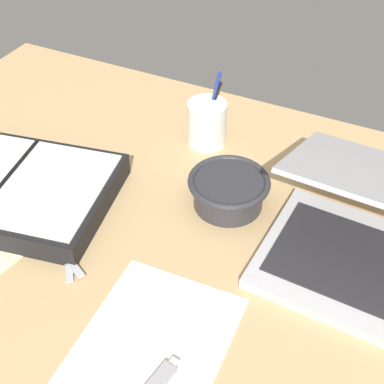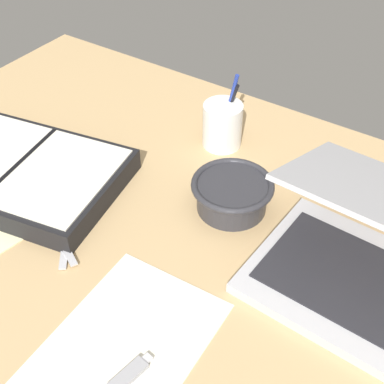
{
  "view_description": "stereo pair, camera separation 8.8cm",
  "coord_description": "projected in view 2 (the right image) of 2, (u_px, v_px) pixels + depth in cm",
  "views": [
    {
      "loc": [
        29.23,
        -51.59,
        67.74
      ],
      "look_at": [
        0.38,
        7.88,
        9.0
      ],
      "focal_mm": 50.0,
      "sensor_mm": 36.0,
      "label": 1
    },
    {
      "loc": [
        36.9,
        -47.21,
        67.74
      ],
      "look_at": [
        0.38,
        7.88,
        9.0
      ],
      "focal_mm": 50.0,
      "sensor_mm": 36.0,
      "label": 2
    }
  ],
  "objects": [
    {
      "name": "bowl",
      "position": [
        232.0,
        194.0,
        0.94
      ],
      "size": [
        14.57,
        14.57,
        5.87
      ],
      "color": "#2D2D33",
      "rests_on": "desk_top"
    },
    {
      "name": "paper_sheet_front",
      "position": [
        124.0,
        346.0,
        0.75
      ],
      "size": [
        21.15,
        28.95,
        0.16
      ],
      "primitive_type": "cube",
      "rotation": [
        0.0,
        0.0,
        0.04
      ],
      "color": "silver",
      "rests_on": "desk_top"
    },
    {
      "name": "desk_top",
      "position": [
        164.0,
        253.0,
        0.89
      ],
      "size": [
        140.0,
        100.0,
        2.0
      ],
      "primitive_type": "cube",
      "color": "tan",
      "rests_on": "ground"
    },
    {
      "name": "usb_drive",
      "position": [
        129.0,
        375.0,
        0.71
      ],
      "size": [
        2.95,
        7.36,
        1.0
      ],
      "rotation": [
        0.0,
        0.0,
        -0.16
      ],
      "color": "#99999E",
      "rests_on": "desk_top"
    },
    {
      "name": "pen_cup",
      "position": [
        223.0,
        125.0,
        1.07
      ],
      "size": [
        7.94,
        7.94,
        15.44
      ],
      "color": "white",
      "rests_on": "desk_top"
    },
    {
      "name": "scissors",
      "position": [
        62.0,
        229.0,
        0.91
      ],
      "size": [
        11.67,
        10.67,
        0.8
      ],
      "rotation": [
        0.0,
        0.0,
        -0.69
      ],
      "color": "#B7B7BC",
      "rests_on": "desk_top"
    },
    {
      "name": "laptop",
      "position": [
        367.0,
        255.0,
        0.8
      ],
      "size": [
        32.22,
        33.37,
        17.49
      ],
      "rotation": [
        0.0,
        0.0,
        -0.05
      ],
      "color": "#B7B7BC",
      "rests_on": "desk_top"
    },
    {
      "name": "planner",
      "position": [
        22.0,
        172.0,
        1.0
      ],
      "size": [
        40.67,
        31.4,
        4.76
      ],
      "rotation": [
        0.0,
        0.0,
        0.18
      ],
      "color": "black",
      "rests_on": "desk_top"
    }
  ]
}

